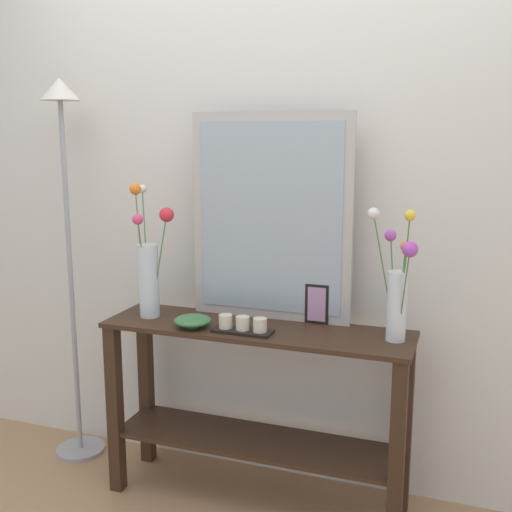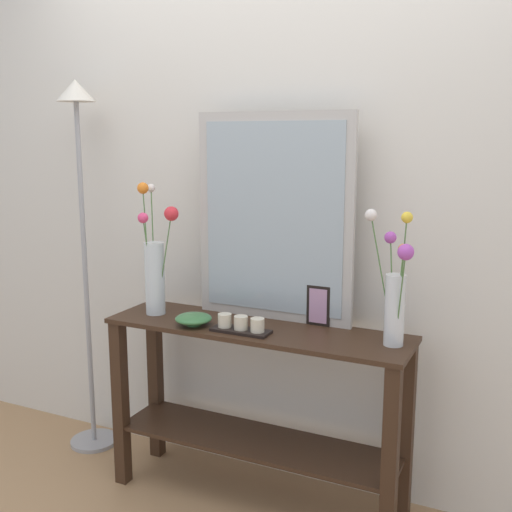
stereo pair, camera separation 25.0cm
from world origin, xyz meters
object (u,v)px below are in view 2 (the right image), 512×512
tall_vase_left (155,266)px  vase_right (395,292)px  mirror_leaning (274,218)px  console_table (256,393)px  floor_lamp (82,207)px  candle_tray (241,325)px  decorative_bowl (194,319)px  picture_frame_small (318,306)px

tall_vase_left → vase_right: tall_vase_left is taller
mirror_leaning → vase_right: bearing=-13.2°
console_table → vase_right: 0.76m
console_table → tall_vase_left: 0.71m
tall_vase_left → floor_lamp: (-0.48, 0.10, 0.23)m
tall_vase_left → candle_tray: size_ratio=2.38×
tall_vase_left → decorative_bowl: 0.32m
candle_tray → decorative_bowl: candle_tray is taller
mirror_leaning → vase_right: size_ratio=1.71×
console_table → picture_frame_small: bearing=30.6°
console_table → floor_lamp: size_ratio=0.71×
vase_right → floor_lamp: (-1.54, 0.08, 0.24)m
floor_lamp → picture_frame_small: bearing=2.0°
vase_right → tall_vase_left: bearing=-178.7°
vase_right → console_table: bearing=-178.5°
floor_lamp → decorative_bowl: bearing=-14.0°
tall_vase_left → decorative_bowl: size_ratio=3.76×
picture_frame_small → floor_lamp: 1.25m
vase_right → floor_lamp: 1.56m
console_table → candle_tray: bearing=-106.5°
tall_vase_left → candle_tray: 0.51m
console_table → decorative_bowl: decorative_bowl is taller
vase_right → floor_lamp: floor_lamp is taller
tall_vase_left → decorative_bowl: tall_vase_left is taller
console_table → candle_tray: (-0.03, -0.09, 0.32)m
mirror_leaning → candle_tray: mirror_leaning is taller
vase_right → picture_frame_small: (-0.34, 0.12, -0.12)m
candle_tray → picture_frame_small: (0.25, 0.22, 0.06)m
candle_tray → picture_frame_small: bearing=41.4°
tall_vase_left → vase_right: bearing=1.3°
decorative_bowl → floor_lamp: bearing=166.0°
floor_lamp → vase_right: bearing=-2.8°
console_table → vase_right: vase_right is taller
vase_right → mirror_leaning: bearing=166.8°
mirror_leaning → floor_lamp: (-0.99, -0.05, 0.01)m
console_table → vase_right: bearing=1.5°
mirror_leaning → floor_lamp: floor_lamp is taller
vase_right → candle_tray: vase_right is taller
console_table → decorative_bowl: size_ratio=8.39×
console_table → mirror_leaning: (0.01, 0.14, 0.73)m
picture_frame_small → vase_right: bearing=-19.1°
tall_vase_left → floor_lamp: bearing=168.3°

